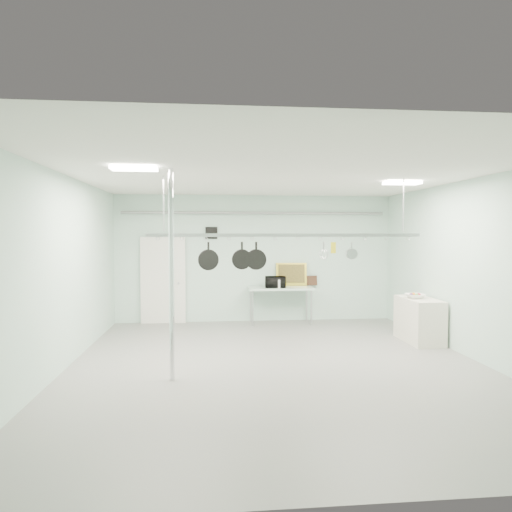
{
  "coord_description": "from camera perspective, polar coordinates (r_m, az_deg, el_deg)",
  "views": [
    {
      "loc": [
        -1.1,
        -7.53,
        2.22
      ],
      "look_at": [
        -0.26,
        1.0,
        1.81
      ],
      "focal_mm": 32.0,
      "sensor_mm": 36.0,
      "label": 1
    }
  ],
  "objects": [
    {
      "name": "microwave",
      "position": [
        11.21,
        2.44,
        -3.28
      ],
      "size": [
        0.52,
        0.37,
        0.27
      ],
      "primitive_type": "imported",
      "rotation": [
        0.0,
        0.0,
        3.07
      ],
      "color": "black",
      "rests_on": "prep_table"
    },
    {
      "name": "grater",
      "position": [
        8.12,
        9.65,
        1.02
      ],
      "size": [
        0.09,
        0.04,
        0.21
      ],
      "primitive_type": null,
      "rotation": [
        0.0,
        0.0,
        -0.21
      ],
      "color": "yellow",
      "rests_on": "pot_rack"
    },
    {
      "name": "chrome_pole",
      "position": [
        6.98,
        -10.51,
        -2.37
      ],
      "size": [
        0.08,
        0.08,
        3.2
      ],
      "primitive_type": "cylinder",
      "color": "silver",
      "rests_on": "floor"
    },
    {
      "name": "floor",
      "position": [
        7.93,
        2.68,
        -13.5
      ],
      "size": [
        8.0,
        8.0,
        0.0
      ],
      "primitive_type": "plane",
      "color": "gray",
      "rests_on": "ground"
    },
    {
      "name": "back_wall",
      "position": [
        11.59,
        -0.14,
        -0.31
      ],
      "size": [
        7.0,
        0.02,
        3.2
      ],
      "primitive_type": "cube",
      "color": "silver",
      "rests_on": "floor"
    },
    {
      "name": "painting_small",
      "position": [
        11.77,
        6.91,
        -3.07
      ],
      "size": [
        0.3,
        0.09,
        0.25
      ],
      "primitive_type": "cube",
      "rotation": [
        -0.17,
        0.0,
        0.02
      ],
      "color": "#361F13",
      "rests_on": "prep_table"
    },
    {
      "name": "light_panel_right",
      "position": [
        8.9,
        17.81,
        8.7
      ],
      "size": [
        0.65,
        0.3,
        0.05
      ],
      "primitive_type": "cube",
      "color": "white",
      "rests_on": "ceiling"
    },
    {
      "name": "coffee_canister",
      "position": [
        11.12,
        2.89,
        -3.48
      ],
      "size": [
        0.19,
        0.19,
        0.22
      ],
      "primitive_type": "cylinder",
      "rotation": [
        0.0,
        0.0,
        0.4
      ],
      "color": "silver",
      "rests_on": "prep_table"
    },
    {
      "name": "skillet_left",
      "position": [
        7.84,
        -5.97,
        -0.04
      ],
      "size": [
        0.36,
        0.12,
        0.49
      ],
      "primitive_type": null,
      "rotation": [
        0.0,
        0.0,
        0.18
      ],
      "color": "black",
      "rests_on": "pot_rack"
    },
    {
      "name": "side_cabinet",
      "position": [
        10.05,
        19.71,
        -7.55
      ],
      "size": [
        0.6,
        1.2,
        0.9
      ],
      "primitive_type": "cube",
      "color": "beige",
      "rests_on": "floor"
    },
    {
      "name": "conduit_pipe",
      "position": [
        11.49,
        -0.1,
        5.4
      ],
      "size": [
        6.6,
        0.07,
        0.07
      ],
      "primitive_type": "cylinder",
      "rotation": [
        0.0,
        1.57,
        0.0
      ],
      "color": "gray",
      "rests_on": "back_wall"
    },
    {
      "name": "prep_table",
      "position": [
        11.34,
        3.08,
        -4.27
      ],
      "size": [
        1.6,
        0.7,
        0.91
      ],
      "color": "silver",
      "rests_on": "floor"
    },
    {
      "name": "wall_vent",
      "position": [
        11.5,
        -5.6,
        2.89
      ],
      "size": [
        0.3,
        0.04,
        0.3
      ],
      "primitive_type": "cube",
      "color": "black",
      "rests_on": "back_wall"
    },
    {
      "name": "ceiling",
      "position": [
        7.67,
        2.74,
        10.03
      ],
      "size": [
        7.0,
        8.0,
        0.02
      ],
      "primitive_type": "cube",
      "color": "silver",
      "rests_on": "back_wall"
    },
    {
      "name": "saucepan",
      "position": [
        8.21,
        11.87,
        0.62
      ],
      "size": [
        0.2,
        0.12,
        0.33
      ],
      "primitive_type": null,
      "rotation": [
        0.0,
        0.0,
        0.08
      ],
      "color": "#A4A3A8",
      "rests_on": "pot_rack"
    },
    {
      "name": "door",
      "position": [
        11.59,
        -11.52,
        -3.09
      ],
      "size": [
        1.1,
        0.1,
        2.2
      ],
      "primitive_type": "cube",
      "color": "silver",
      "rests_on": "floor"
    },
    {
      "name": "skillet_right",
      "position": [
        7.88,
        0.01,
        0.08
      ],
      "size": [
        0.36,
        0.09,
        0.47
      ],
      "primitive_type": null,
      "rotation": [
        0.0,
        0.0,
        -0.08
      ],
      "color": "black",
      "rests_on": "pot_rack"
    },
    {
      "name": "pot_rack",
      "position": [
        7.94,
        3.84,
        2.83
      ],
      "size": [
        4.8,
        0.06,
        1.0
      ],
      "color": "#B7B7BC",
      "rests_on": "ceiling"
    },
    {
      "name": "fruit_cluster",
      "position": [
        9.94,
        19.25,
        -4.52
      ],
      "size": [
        0.24,
        0.24,
        0.09
      ],
      "primitive_type": null,
      "color": "#A70F24",
      "rests_on": "fruit_bowl"
    },
    {
      "name": "right_wall",
      "position": [
        8.84,
        25.72,
        -1.53
      ],
      "size": [
        0.02,
        8.0,
        3.2
      ],
      "primitive_type": "cube",
      "color": "silver",
      "rests_on": "floor"
    },
    {
      "name": "fruit_bowl",
      "position": [
        9.94,
        19.25,
        -4.75
      ],
      "size": [
        0.39,
        0.39,
        0.09
      ],
      "primitive_type": "imported",
      "rotation": [
        0.0,
        0.0,
        0.01
      ],
      "color": "white",
      "rests_on": "side_cabinet"
    },
    {
      "name": "painting_large",
      "position": [
        11.65,
        4.44,
        -2.3
      ],
      "size": [
        0.79,
        0.19,
        0.58
      ],
      "primitive_type": "cube",
      "rotation": [
        -0.14,
        0.0,
        -0.08
      ],
      "color": "gold",
      "rests_on": "prep_table"
    },
    {
      "name": "whisk",
      "position": [
        8.08,
        8.46,
        0.52
      ],
      "size": [
        0.22,
        0.22,
        0.35
      ],
      "primitive_type": null,
      "rotation": [
        0.0,
        0.0,
        -0.36
      ],
      "color": "#ABACB0",
      "rests_on": "pot_rack"
    },
    {
      "name": "skillet_mid",
      "position": [
        7.86,
        -1.77,
        0.1
      ],
      "size": [
        0.35,
        0.09,
        0.46
      ],
      "primitive_type": null,
      "rotation": [
        0.0,
        0.0,
        0.09
      ],
      "color": "black",
      "rests_on": "pot_rack"
    },
    {
      "name": "light_panel_left",
      "position": [
        6.88,
        -14.99,
        10.53
      ],
      "size": [
        0.65,
        0.3,
        0.05
      ],
      "primitive_type": "cube",
      "color": "white",
      "rests_on": "ceiling"
    }
  ]
}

